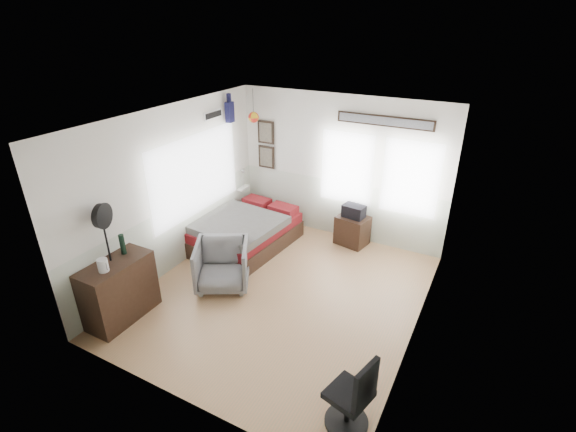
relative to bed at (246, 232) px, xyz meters
name	(u,v)px	position (x,y,z in m)	size (l,w,h in m)	color
ground_plane	(282,294)	(1.30, -0.99, -0.30)	(4.00, 4.50, 0.01)	tan
room_shell	(282,193)	(1.22, -0.80, 1.31)	(4.02, 4.52, 2.71)	silver
wall_decor	(279,125)	(0.20, 0.97, 1.80)	(3.55, 1.32, 1.44)	black
bed	(246,232)	(0.00, 0.00, 0.00)	(1.52, 2.03, 0.61)	black
dresser	(119,290)	(-0.44, -2.51, 0.15)	(0.48, 1.00, 0.90)	black
armchair	(222,265)	(0.36, -1.22, 0.08)	(0.80, 0.82, 0.75)	slate
nightstand	(352,230)	(1.70, 1.03, -0.02)	(0.55, 0.44, 0.55)	black
task_chair	(353,401)	(3.05, -2.67, 0.08)	(0.50, 0.50, 0.93)	black
kettle	(103,265)	(-0.39, -2.71, 0.69)	(0.16, 0.13, 0.18)	silver
bottle	(122,244)	(-0.51, -2.27, 0.75)	(0.07, 0.07, 0.29)	black
stand_fan	(102,217)	(-0.51, -2.48, 1.26)	(0.18, 0.34, 0.85)	black
black_bag	(354,211)	(1.70, 1.03, 0.37)	(0.39, 0.25, 0.23)	black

